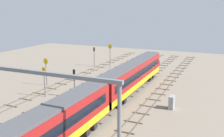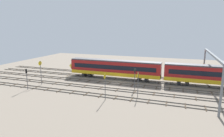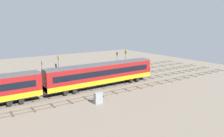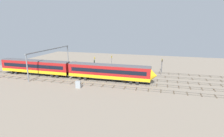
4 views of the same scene
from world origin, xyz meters
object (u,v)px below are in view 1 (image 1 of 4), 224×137
(overhead_gantry, at_px, (14,84))
(relay_cabinet, at_px, (172,102))
(signal_light_trackside_approach, at_px, (74,79))
(train, at_px, (102,96))
(speed_sign_mid_trackside, at_px, (44,78))
(speed_sign_near_foreground, at_px, (110,52))
(speed_sign_far_trackside, at_px, (46,67))
(signal_light_trackside_departure, at_px, (94,54))

(overhead_gantry, distance_m, relay_cabinet, 21.37)
(overhead_gantry, height_order, signal_light_trackside_approach, overhead_gantry)
(overhead_gantry, bearing_deg, train, -25.07)
(signal_light_trackside_approach, height_order, relay_cabinet, signal_light_trackside_approach)
(speed_sign_mid_trackside, bearing_deg, train, -104.67)
(relay_cabinet, bearing_deg, speed_sign_near_foreground, 42.81)
(speed_sign_mid_trackside, bearing_deg, speed_sign_far_trackside, 35.27)
(speed_sign_mid_trackside, height_order, speed_sign_far_trackside, speed_sign_far_trackside)
(train, height_order, relay_cabinet, train)
(overhead_gantry, bearing_deg, signal_light_trackside_approach, 9.04)
(train, height_order, speed_sign_near_foreground, speed_sign_near_foreground)
(train, height_order, speed_sign_mid_trackside, train)
(overhead_gantry, bearing_deg, relay_cabinet, -37.78)
(train, distance_m, overhead_gantry, 11.93)
(signal_light_trackside_approach, bearing_deg, overhead_gantry, -170.96)
(speed_sign_far_trackside, bearing_deg, overhead_gantry, -150.28)
(speed_sign_mid_trackside, relative_size, signal_light_trackside_departure, 1.06)
(speed_sign_far_trackside, height_order, relay_cabinet, speed_sign_far_trackside)
(train, distance_m, speed_sign_near_foreground, 28.53)
(speed_sign_mid_trackside, relative_size, speed_sign_far_trackside, 0.96)
(overhead_gantry, xyz_separation_m, speed_sign_mid_trackside, (13.32, 6.87, -3.30))
(signal_light_trackside_departure, bearing_deg, speed_sign_near_foreground, -92.44)
(speed_sign_near_foreground, height_order, signal_light_trackside_approach, speed_sign_near_foreground)
(overhead_gantry, relative_size, signal_light_trackside_approach, 5.21)
(speed_sign_far_trackside, height_order, signal_light_trackside_departure, speed_sign_far_trackside)
(overhead_gantry, bearing_deg, speed_sign_far_trackside, 29.72)
(speed_sign_far_trackside, relative_size, signal_light_trackside_approach, 1.11)
(relay_cabinet, bearing_deg, signal_light_trackside_departure, 48.44)
(overhead_gantry, relative_size, speed_sign_near_foreground, 4.20)
(train, height_order, signal_light_trackside_approach, train)
(overhead_gantry, relative_size, speed_sign_mid_trackside, 4.88)
(train, distance_m, relay_cabinet, 10.08)
(signal_light_trackside_approach, relative_size, relay_cabinet, 2.44)
(speed_sign_far_trackside, xyz_separation_m, signal_light_trackside_departure, (18.15, -0.22, -0.36))
(speed_sign_mid_trackside, distance_m, speed_sign_far_trackside, 6.51)
(train, xyz_separation_m, speed_sign_mid_trackside, (3.06, 11.67, 0.43))
(train, relative_size, overhead_gantry, 2.14)
(speed_sign_near_foreground, height_order, signal_light_trackside_departure, speed_sign_near_foreground)
(signal_light_trackside_departure, bearing_deg, signal_light_trackside_approach, -159.80)
(speed_sign_mid_trackside, xyz_separation_m, speed_sign_far_trackside, (5.31, 3.76, 0.25))
(train, bearing_deg, speed_sign_far_trackside, 61.53)
(speed_sign_near_foreground, xyz_separation_m, speed_sign_far_trackside, (-17.97, 4.51, -0.39))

